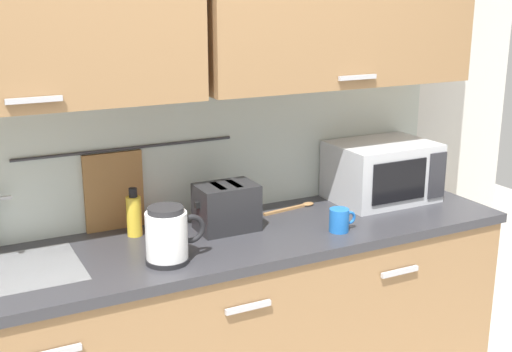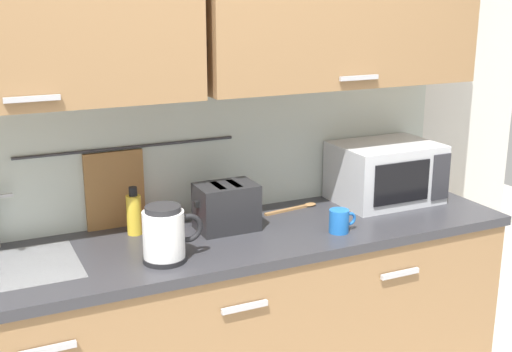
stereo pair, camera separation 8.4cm
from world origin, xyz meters
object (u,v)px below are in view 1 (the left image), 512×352
object	(u,v)px
microwave	(382,171)
toaster	(227,207)
dish_soap_bottle	(134,215)
electric_kettle	(168,236)
mug_near_sink	(164,218)
wooden_spoon	(295,207)
mug_by_kettle	(340,220)

from	to	relation	value
microwave	toaster	xyz separation A→B (m)	(-0.81, -0.04, -0.04)
microwave	dish_soap_bottle	xyz separation A→B (m)	(-1.16, 0.06, -0.05)
electric_kettle	microwave	bearing A→B (deg)	12.66
electric_kettle	toaster	size ratio (longest dim) A/B	0.89
microwave	mug_near_sink	xyz separation A→B (m)	(-1.04, 0.07, -0.09)
electric_kettle	mug_near_sink	xyz separation A→B (m)	(0.10, 0.33, -0.05)
mug_near_sink	toaster	size ratio (longest dim) A/B	0.47
microwave	mug_near_sink	distance (m)	1.04
wooden_spoon	mug_near_sink	bearing A→B (deg)	178.83
mug_near_sink	electric_kettle	bearing A→B (deg)	-106.78
electric_kettle	wooden_spoon	size ratio (longest dim) A/B	0.82
microwave	electric_kettle	size ratio (longest dim) A/B	2.03
microwave	wooden_spoon	bearing A→B (deg)	171.66
microwave	mug_near_sink	bearing A→B (deg)	175.88
dish_soap_bottle	toaster	distance (m)	0.37
electric_kettle	toaster	distance (m)	0.39
microwave	electric_kettle	world-z (taller)	microwave
toaster	wooden_spoon	distance (m)	0.41
wooden_spoon	mug_by_kettle	bearing A→B (deg)	-87.96
mug_near_sink	toaster	distance (m)	0.26
electric_kettle	wooden_spoon	xyz separation A→B (m)	(0.71, 0.32, -0.10)
dish_soap_bottle	mug_near_sink	size ratio (longest dim) A/B	1.63
microwave	mug_by_kettle	bearing A→B (deg)	-146.74
electric_kettle	mug_by_kettle	world-z (taller)	electric_kettle
mug_near_sink	toaster	world-z (taller)	toaster
dish_soap_bottle	mug_by_kettle	xyz separation A→B (m)	(0.75, -0.33, -0.04)
mug_by_kettle	wooden_spoon	size ratio (longest dim) A/B	0.43
microwave	dish_soap_bottle	size ratio (longest dim) A/B	2.35
mug_near_sink	microwave	bearing A→B (deg)	-4.12
microwave	mug_by_kettle	size ratio (longest dim) A/B	3.83
mug_near_sink	toaster	bearing A→B (deg)	-27.39
mug_near_sink	wooden_spoon	world-z (taller)	mug_near_sink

